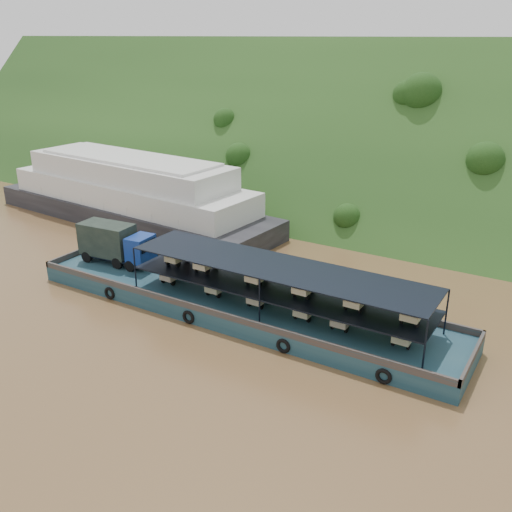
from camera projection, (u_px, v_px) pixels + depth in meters
The scene contains 4 objects.
ground at pixel (258, 311), 44.21m from camera, with size 160.00×160.00×0.00m, color brown.
hillside at pixel (404, 202), 72.84m from camera, with size 140.00×28.00×28.00m, color #1B3914.
cargo_barge at pixel (225, 294), 44.33m from camera, with size 35.00×7.18×4.68m.
passenger_ferry at pixel (131, 193), 64.65m from camera, with size 37.31×11.80×7.44m.
Camera 1 is at (20.52, -33.91, 20.06)m, focal length 40.00 mm.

